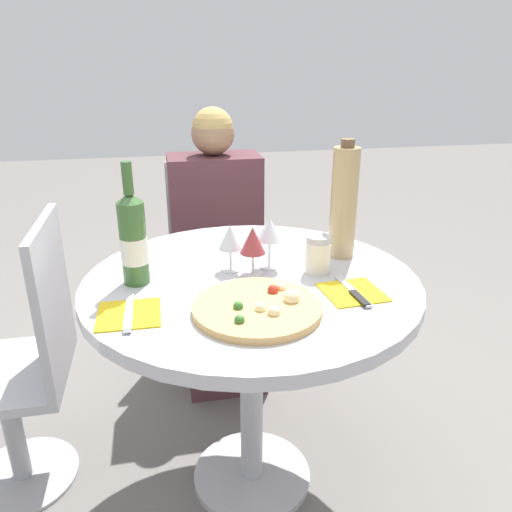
{
  "coord_description": "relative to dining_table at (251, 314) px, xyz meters",
  "views": [
    {
      "loc": [
        -0.24,
        -1.25,
        1.31
      ],
      "look_at": [
        -0.0,
        -0.09,
        0.83
      ],
      "focal_mm": 35.0,
      "sensor_mm": 36.0,
      "label": 1
    }
  ],
  "objects": [
    {
      "name": "wine_bottle",
      "position": [
        -0.31,
        0.03,
        0.24
      ],
      "size": [
        0.07,
        0.07,
        0.33
      ],
      "color": "#38602D",
      "rests_on": "dining_table"
    },
    {
      "name": "chair_behind_diner",
      "position": [
        -0.01,
        0.83,
        -0.2
      ],
      "size": [
        0.39,
        0.39,
        0.89
      ],
      "rotation": [
        0.0,
        0.0,
        3.14
      ],
      "color": "#ADADB2",
      "rests_on": "ground_plane"
    },
    {
      "name": "ground_plane",
      "position": [
        0.0,
        0.0,
        -0.62
      ],
      "size": [
        12.0,
        12.0,
        0.0
      ],
      "primitive_type": "plane",
      "color": "slate",
      "rests_on": "ground"
    },
    {
      "name": "dining_table",
      "position": [
        0.0,
        0.0,
        0.0
      ],
      "size": [
        0.94,
        0.94,
        0.73
      ],
      "color": "#B2B2B7",
      "rests_on": "ground_plane"
    },
    {
      "name": "place_setting_right",
      "position": [
        0.24,
        -0.15,
        0.12
      ],
      "size": [
        0.16,
        0.19,
        0.01
      ],
      "color": "gold",
      "rests_on": "dining_table"
    },
    {
      "name": "pizza_large",
      "position": [
        -0.02,
        -0.2,
        0.13
      ],
      "size": [
        0.32,
        0.32,
        0.05
      ],
      "color": "tan",
      "rests_on": "dining_table"
    },
    {
      "name": "sugar_shaker",
      "position": [
        0.19,
        0.0,
        0.17
      ],
      "size": [
        0.07,
        0.07,
        0.11
      ],
      "color": "silver",
      "rests_on": "dining_table"
    },
    {
      "name": "chair_empty_side",
      "position": [
        -0.68,
        0.15,
        -0.2
      ],
      "size": [
        0.39,
        0.39,
        0.89
      ],
      "rotation": [
        0.0,
        0.0,
        1.57
      ],
      "color": "#ADADB2",
      "rests_on": "ground_plane"
    },
    {
      "name": "tall_carafe",
      "position": [
        0.31,
        0.11,
        0.28
      ],
      "size": [
        0.08,
        0.08,
        0.36
      ],
      "color": "tan",
      "rests_on": "dining_table"
    },
    {
      "name": "place_setting_left",
      "position": [
        -0.33,
        -0.16,
        0.12
      ],
      "size": [
        0.15,
        0.19,
        0.01
      ],
      "color": "gold",
      "rests_on": "dining_table"
    },
    {
      "name": "wine_glass_center",
      "position": [
        0.01,
        0.03,
        0.21
      ],
      "size": [
        0.07,
        0.07,
        0.14
      ],
      "color": "silver",
      "rests_on": "dining_table"
    },
    {
      "name": "wine_glass_back_right",
      "position": [
        0.07,
        0.07,
        0.23
      ],
      "size": [
        0.08,
        0.08,
        0.15
      ],
      "color": "silver",
      "rests_on": "dining_table"
    },
    {
      "name": "wine_glass_back_left",
      "position": [
        -0.05,
        0.07,
        0.21
      ],
      "size": [
        0.07,
        0.07,
        0.14
      ],
      "color": "silver",
      "rests_on": "dining_table"
    },
    {
      "name": "seated_diner",
      "position": [
        -0.01,
        0.69,
        -0.12
      ],
      "size": [
        0.38,
        0.45,
        1.13
      ],
      "rotation": [
        0.0,
        0.0,
        3.14
      ],
      "color": "#512D33",
      "rests_on": "ground_plane"
    }
  ]
}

